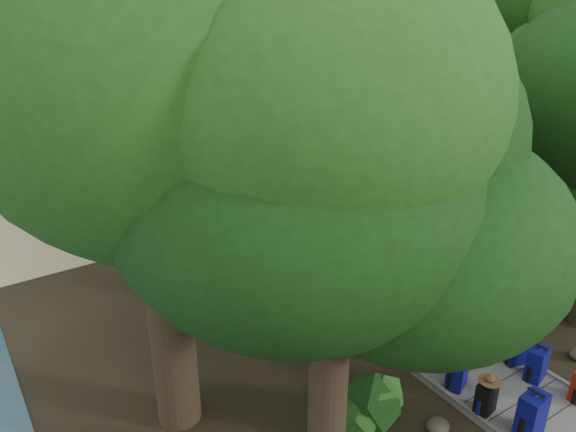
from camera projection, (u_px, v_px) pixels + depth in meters
ground at (367, 298)px, 12.50m from camera, size 120.00×120.00×0.00m
sand_beach at (129, 136)px, 24.73m from camera, size 40.00×22.00×0.02m
boardwalk at (339, 277)px, 13.24m from camera, size 2.00×12.00×0.12m
backpack_left_a at (532, 413)px, 8.54m from camera, size 0.47×0.35×0.82m
backpack_left_b at (486, 396)px, 9.02m from camera, size 0.37×0.29×0.62m
backpack_left_c at (458, 368)px, 9.56m from camera, size 0.48×0.43×0.75m
backpack_left_d at (407, 336)px, 10.56m from camera, size 0.43×0.37×0.55m
backpack_right_b at (537, 362)px, 9.74m from camera, size 0.44×0.35×0.70m
backpack_right_c at (517, 345)px, 10.17m from camera, size 0.48×0.39×0.70m
backpack_right_d at (487, 334)px, 10.61m from camera, size 0.44×0.38×0.57m
duffel_right_khaki at (470, 322)px, 11.09m from camera, size 0.62×0.76×0.44m
duffel_right_black at (445, 310)px, 11.47m from camera, size 0.60×0.78×0.44m
suitcase_on_boardwalk at (430, 345)px, 10.29m from camera, size 0.37×0.21×0.58m
lone_suitcase_on_sand at (213, 176)px, 18.75m from camera, size 0.52×0.39×0.72m
hat_brown at (490, 378)px, 8.87m from camera, size 0.36×0.36×0.11m
hat_white at (458, 349)px, 9.35m from camera, size 0.36×0.36×0.12m
kayak at (89, 179)px, 19.16m from camera, size 1.94×3.20×0.32m
sun_lounger at (272, 150)px, 21.62m from camera, size 0.81×2.03×0.64m
tree_right_c at (447, 58)px, 13.78m from camera, size 5.47×5.47×9.47m
tree_right_d at (429, 27)px, 16.39m from camera, size 5.65×5.65×10.35m
tree_right_e at (317, 60)px, 18.66m from camera, size 4.40×4.40×7.93m
tree_right_f at (348, 15)px, 20.87m from camera, size 5.81×5.81×10.38m
tree_left_a at (333, 257)px, 6.47m from camera, size 4.42×4.42×7.37m
tree_left_b at (151, 121)px, 7.23m from camera, size 5.49×5.49×9.87m
tree_left_c at (167, 109)px, 11.00m from camera, size 4.85×4.85×8.43m
tree_back_a at (77, 20)px, 20.78m from camera, size 5.80×5.80×10.04m
tree_back_b at (160, 16)px, 23.09m from camera, size 5.57×5.57×9.94m
tree_back_c at (226, 11)px, 24.14m from camera, size 5.64×5.64×10.16m
palm_right_a at (315, 92)px, 16.75m from camera, size 3.95×3.95×6.73m
palm_right_b at (287, 39)px, 21.35m from camera, size 4.45×4.45×8.60m
palm_right_c at (203, 55)px, 22.22m from camera, size 4.56×4.56×7.25m
palm_left_a at (47, 129)px, 14.02m from camera, size 3.85×3.85×6.12m
rock_left_a at (438, 426)px, 8.87m from camera, size 0.39×0.35×0.21m
rock_left_b at (338, 388)px, 9.68m from camera, size 0.35×0.31×0.19m
rock_left_c at (297, 307)px, 11.98m from camera, size 0.45×0.41×0.25m
rock_left_d at (219, 270)px, 13.52m from camera, size 0.33×0.29×0.18m
rock_right_b at (500, 291)px, 12.54m from camera, size 0.49×0.44×0.27m
rock_right_c at (385, 258)px, 14.07m from camera, size 0.29×0.26×0.16m
shrub_left_a at (372, 404)px, 8.78m from camera, size 1.08×1.08×0.97m
shrub_left_b at (288, 294)px, 11.88m from camera, size 0.93×0.93×0.84m
shrub_left_c at (168, 233)px, 14.49m from camera, size 1.07×1.07×0.97m
shrub_right_a at (510, 300)px, 11.60m from camera, size 1.02×1.02×0.92m
shrub_right_b at (397, 228)px, 14.63m from camera, size 1.23×1.23×1.10m
shrub_right_c at (299, 184)px, 18.05m from camera, size 0.89×0.89×0.80m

